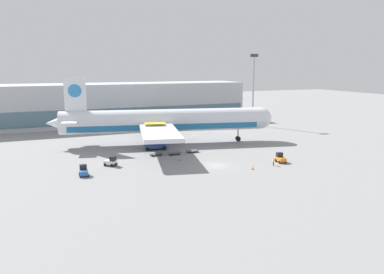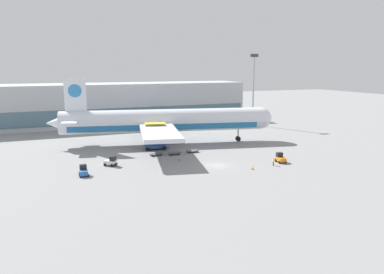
{
  "view_description": "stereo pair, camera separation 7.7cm",
  "coord_description": "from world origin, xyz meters",
  "px_view_note": "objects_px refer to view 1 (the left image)",
  "views": [
    {
      "loc": [
        -32.86,
        -65.85,
        19.71
      ],
      "look_at": [
        -0.83,
        11.21,
        4.0
      ],
      "focal_mm": 35.0,
      "sensor_mm": 36.0,
      "label": 1
    },
    {
      "loc": [
        -32.79,
        -65.87,
        19.71
      ],
      "look_at": [
        -0.83,
        11.21,
        4.0
      ],
      "focal_mm": 35.0,
      "sensor_mm": 36.0,
      "label": 2
    }
  ],
  "objects_px": {
    "baggage_dolly_third": "(192,151)",
    "traffic_cone_near": "(253,168)",
    "airplane_main": "(162,122)",
    "baggage_tug_far": "(280,158)",
    "traffic_cone_far": "(180,159)",
    "ground_crew_near": "(273,161)",
    "baggage_dolly_lead": "(156,154)",
    "scissor_lift_loader": "(155,140)",
    "baggage_dolly_second": "(174,153)",
    "baggage_tug_mid": "(84,171)",
    "light_mast": "(253,85)",
    "baggage_tug_foreground": "(111,162)"
  },
  "relations": [
    {
      "from": "baggage_dolly_lead",
      "to": "baggage_tug_far",
      "type": "bearing_deg",
      "value": -40.19
    },
    {
      "from": "scissor_lift_loader",
      "to": "baggage_dolly_lead",
      "type": "bearing_deg",
      "value": -93.56
    },
    {
      "from": "scissor_lift_loader",
      "to": "baggage_tug_far",
      "type": "relative_size",
      "value": 2.46
    },
    {
      "from": "baggage_tug_foreground",
      "to": "baggage_dolly_lead",
      "type": "distance_m",
      "value": 12.13
    },
    {
      "from": "baggage_dolly_lead",
      "to": "light_mast",
      "type": "bearing_deg",
      "value": 29.86
    },
    {
      "from": "baggage_tug_far",
      "to": "baggage_dolly_second",
      "type": "bearing_deg",
      "value": 57.36
    },
    {
      "from": "baggage_tug_foreground",
      "to": "baggage_dolly_third",
      "type": "height_order",
      "value": "baggage_tug_foreground"
    },
    {
      "from": "airplane_main",
      "to": "scissor_lift_loader",
      "type": "distance_m",
      "value": 7.46
    },
    {
      "from": "scissor_lift_loader",
      "to": "baggage_tug_mid",
      "type": "relative_size",
      "value": 2.55
    },
    {
      "from": "baggage_tug_foreground",
      "to": "traffic_cone_near",
      "type": "bearing_deg",
      "value": 15.42
    },
    {
      "from": "baggage_dolly_second",
      "to": "ground_crew_near",
      "type": "height_order",
      "value": "ground_crew_near"
    },
    {
      "from": "baggage_dolly_second",
      "to": "traffic_cone_far",
      "type": "height_order",
      "value": "traffic_cone_far"
    },
    {
      "from": "baggage_tug_mid",
      "to": "baggage_dolly_second",
      "type": "height_order",
      "value": "baggage_tug_mid"
    },
    {
      "from": "baggage_dolly_second",
      "to": "traffic_cone_near",
      "type": "height_order",
      "value": "traffic_cone_near"
    },
    {
      "from": "baggage_tug_mid",
      "to": "baggage_tug_foreground",
      "type": "bearing_deg",
      "value": -47.71
    },
    {
      "from": "baggage_tug_mid",
      "to": "baggage_dolly_third",
      "type": "height_order",
      "value": "baggage_tug_mid"
    },
    {
      "from": "scissor_lift_loader",
      "to": "traffic_cone_far",
      "type": "bearing_deg",
      "value": -70.2
    },
    {
      "from": "scissor_lift_loader",
      "to": "ground_crew_near",
      "type": "height_order",
      "value": "scissor_lift_loader"
    },
    {
      "from": "light_mast",
      "to": "scissor_lift_loader",
      "type": "distance_m",
      "value": 49.59
    },
    {
      "from": "light_mast",
      "to": "baggage_tug_mid",
      "type": "bearing_deg",
      "value": -146.37
    },
    {
      "from": "baggage_tug_foreground",
      "to": "light_mast",
      "type": "bearing_deg",
      "value": 76.0
    },
    {
      "from": "traffic_cone_far",
      "to": "baggage_tug_foreground",
      "type": "bearing_deg",
      "value": 176.34
    },
    {
      "from": "baggage_dolly_lead",
      "to": "scissor_lift_loader",
      "type": "bearing_deg",
      "value": 69.34
    },
    {
      "from": "baggage_dolly_second",
      "to": "baggage_dolly_third",
      "type": "bearing_deg",
      "value": 1.98
    },
    {
      "from": "baggage_dolly_third",
      "to": "traffic_cone_far",
      "type": "bearing_deg",
      "value": -137.61
    },
    {
      "from": "light_mast",
      "to": "baggage_tug_far",
      "type": "height_order",
      "value": "light_mast"
    },
    {
      "from": "baggage_tug_far",
      "to": "baggage_dolly_third",
      "type": "distance_m",
      "value": 20.62
    },
    {
      "from": "scissor_lift_loader",
      "to": "baggage_dolly_second",
      "type": "bearing_deg",
      "value": -60.49
    },
    {
      "from": "scissor_lift_loader",
      "to": "ground_crew_near",
      "type": "xyz_separation_m",
      "value": [
        17.59,
        -23.85,
        -1.4
      ]
    },
    {
      "from": "light_mast",
      "to": "airplane_main",
      "type": "distance_m",
      "value": 43.31
    },
    {
      "from": "traffic_cone_far",
      "to": "light_mast",
      "type": "bearing_deg",
      "value": 41.97
    },
    {
      "from": "baggage_dolly_lead",
      "to": "traffic_cone_far",
      "type": "height_order",
      "value": "traffic_cone_far"
    },
    {
      "from": "scissor_lift_loader",
      "to": "baggage_dolly_lead",
      "type": "xyz_separation_m",
      "value": [
        -1.82,
        -6.41,
        -1.98
      ]
    },
    {
      "from": "traffic_cone_far",
      "to": "baggage_tug_mid",
      "type": "bearing_deg",
      "value": -168.5
    },
    {
      "from": "light_mast",
      "to": "baggage_dolly_third",
      "type": "xyz_separation_m",
      "value": [
        -34.98,
        -30.5,
        -13.4
      ]
    },
    {
      "from": "baggage_tug_far",
      "to": "baggage_dolly_third",
      "type": "relative_size",
      "value": 0.69
    },
    {
      "from": "baggage_dolly_lead",
      "to": "baggage_dolly_third",
      "type": "relative_size",
      "value": 1.0
    },
    {
      "from": "baggage_tug_far",
      "to": "baggage_dolly_third",
      "type": "bearing_deg",
      "value": 47.74
    },
    {
      "from": "airplane_main",
      "to": "baggage_tug_far",
      "type": "bearing_deg",
      "value": -46.34
    },
    {
      "from": "ground_crew_near",
      "to": "traffic_cone_near",
      "type": "height_order",
      "value": "ground_crew_near"
    },
    {
      "from": "baggage_dolly_second",
      "to": "baggage_tug_mid",
      "type": "bearing_deg",
      "value": -160.86
    },
    {
      "from": "airplane_main",
      "to": "ground_crew_near",
      "type": "distance_m",
      "value": 33.02
    },
    {
      "from": "airplane_main",
      "to": "baggage_tug_far",
      "type": "xyz_separation_m",
      "value": [
        16.97,
        -27.83,
        -4.96
      ]
    },
    {
      "from": "light_mast",
      "to": "traffic_cone_near",
      "type": "relative_size",
      "value": 33.93
    },
    {
      "from": "baggage_dolly_third",
      "to": "ground_crew_near",
      "type": "relative_size",
      "value": 2.26
    },
    {
      "from": "baggage_dolly_lead",
      "to": "traffic_cone_far",
      "type": "relative_size",
      "value": 6.24
    },
    {
      "from": "ground_crew_near",
      "to": "baggage_dolly_lead",
      "type": "bearing_deg",
      "value": -113.49
    },
    {
      "from": "baggage_dolly_third",
      "to": "traffic_cone_near",
      "type": "distance_m",
      "value": 18.78
    },
    {
      "from": "light_mast",
      "to": "ground_crew_near",
      "type": "bearing_deg",
      "value": -117.04
    },
    {
      "from": "airplane_main",
      "to": "traffic_cone_far",
      "type": "relative_size",
      "value": 95.31
    }
  ]
}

